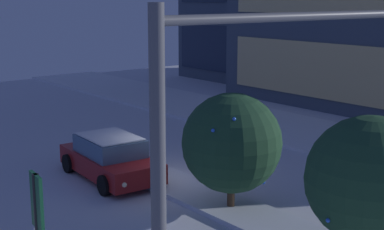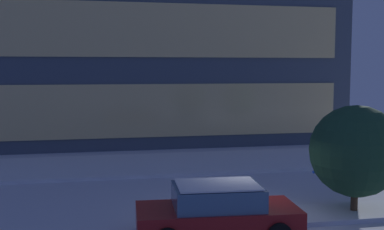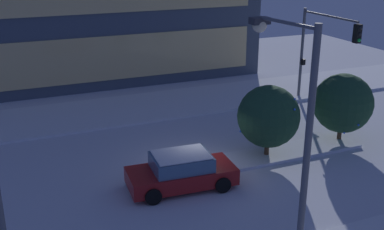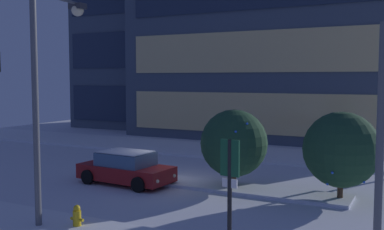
# 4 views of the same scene
# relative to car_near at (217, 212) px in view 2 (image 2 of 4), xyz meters

# --- Properties ---
(ground) EXTENTS (52.00, 52.00, 0.00)m
(ground) POSITION_rel_car_near_xyz_m (1.46, 1.29, -0.71)
(ground) COLOR silver
(curb_strip_far) EXTENTS (52.00, 5.20, 0.14)m
(curb_strip_far) POSITION_rel_car_near_xyz_m (1.46, 10.21, -0.64)
(curb_strip_far) COLOR silver
(curb_strip_far) RESTS_ON ground
(median_strip) EXTENTS (9.00, 1.80, 0.14)m
(median_strip) POSITION_rel_car_near_xyz_m (5.15, 1.19, -0.64)
(median_strip) COLOR silver
(median_strip) RESTS_ON ground
(car_near) EXTENTS (4.56, 2.34, 1.49)m
(car_near) POSITION_rel_car_near_xyz_m (0.00, 0.00, 0.00)
(car_near) COLOR maroon
(car_near) RESTS_ON ground
(street_lamp_arched) EXTENTS (0.68, 2.68, 7.58)m
(street_lamp_arched) POSITION_rel_car_near_xyz_m (1.11, -5.72, 4.22)
(street_lamp_arched) COLOR #565960
(street_lamp_arched) RESTS_ON ground
(decorated_tree_left_of_median) EXTENTS (2.88, 2.88, 3.47)m
(decorated_tree_left_of_median) POSITION_rel_car_near_xyz_m (4.77, 1.20, 1.31)
(decorated_tree_left_of_median) COLOR #473323
(decorated_tree_left_of_median) RESTS_ON ground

